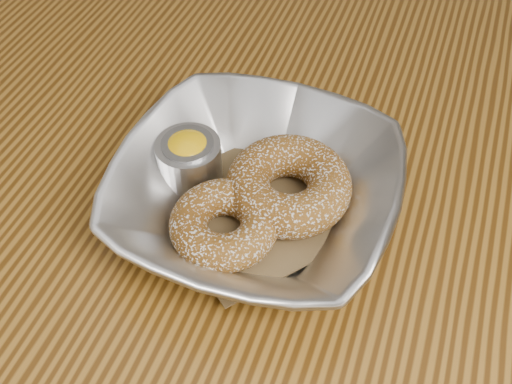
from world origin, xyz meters
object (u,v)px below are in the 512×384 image
(serving_bowl, at_px, (256,193))
(donut_back, at_px, (289,185))
(ramekin, at_px, (189,158))
(table, at_px, (287,249))
(donut_front, at_px, (224,224))

(serving_bowl, relative_size, donut_back, 2.20)
(serving_bowl, distance_m, ramekin, 0.07)
(table, bearing_deg, serving_bowl, -115.27)
(serving_bowl, relative_size, donut_front, 2.64)
(table, xyz_separation_m, donut_back, (0.00, -0.02, 0.13))
(donut_front, bearing_deg, serving_bowl, 70.04)
(table, distance_m, ramekin, 0.16)
(serving_bowl, bearing_deg, ramekin, 166.80)
(table, bearing_deg, ramekin, -164.34)
(donut_back, bearing_deg, serving_bowl, -142.63)
(table, height_order, ramekin, ramekin)
(serving_bowl, bearing_deg, table, 64.73)
(serving_bowl, distance_m, donut_back, 0.03)
(serving_bowl, xyz_separation_m, donut_front, (-0.01, -0.04, -0.00))
(donut_front, height_order, ramekin, ramekin)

